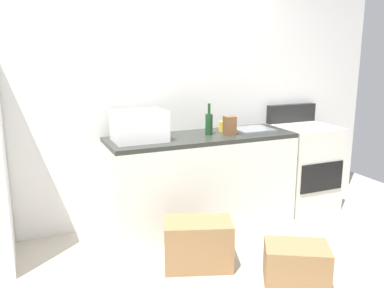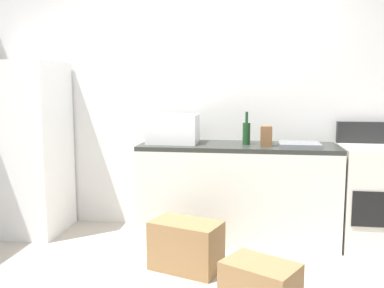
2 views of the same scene
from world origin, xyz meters
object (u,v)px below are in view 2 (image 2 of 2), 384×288
object	(u,v)px
refrigerator	(27,148)
knife_block	(266,136)
stove_oven	(374,195)
cardboard_box_large	(260,285)
microwave	(173,129)
coffee_mug	(268,138)
cardboard_box_medium	(186,246)
wine_bottle	(246,133)

from	to	relation	value
refrigerator	knife_block	size ratio (longest dim) A/B	9.24
stove_oven	cardboard_box_large	bearing A→B (deg)	-129.10
microwave	coffee_mug	distance (m)	0.89
stove_oven	cardboard_box_medium	world-z (taller)	stove_oven
refrigerator	microwave	world-z (taller)	refrigerator
microwave	wine_bottle	world-z (taller)	wine_bottle
refrigerator	microwave	distance (m)	1.46
refrigerator	wine_bottle	size ratio (longest dim) A/B	5.55
refrigerator	cardboard_box_large	xyz separation A→B (m)	(2.25, -1.20, -0.68)
refrigerator	microwave	size ratio (longest dim) A/B	3.62
wine_bottle	cardboard_box_medium	xyz separation A→B (m)	(-0.44, -0.74, -0.82)
refrigerator	knife_block	bearing A→B (deg)	-1.04
cardboard_box_large	cardboard_box_medium	size ratio (longest dim) A/B	0.87
stove_oven	coffee_mug	bearing A→B (deg)	174.66
coffee_mug	cardboard_box_large	size ratio (longest dim) A/B	0.22
microwave	knife_block	bearing A→B (deg)	-6.41
wine_bottle	cardboard_box_large	distance (m)	1.52
coffee_mug	cardboard_box_medium	bearing A→B (deg)	-127.51
wine_bottle	knife_block	world-z (taller)	wine_bottle
refrigerator	cardboard_box_large	world-z (taller)	refrigerator
cardboard_box_large	stove_oven	bearing A→B (deg)	50.90
microwave	stove_oven	bearing A→B (deg)	0.01
wine_bottle	coffee_mug	size ratio (longest dim) A/B	3.00
stove_oven	cardboard_box_large	size ratio (longest dim) A/B	2.38
coffee_mug	knife_block	world-z (taller)	knife_block
refrigerator	stove_oven	size ratio (longest dim) A/B	1.51
stove_oven	cardboard_box_large	world-z (taller)	stove_oven
refrigerator	cardboard_box_large	bearing A→B (deg)	-28.11
knife_block	cardboard_box_medium	xyz separation A→B (m)	(-0.62, -0.65, -0.80)
refrigerator	cardboard_box_medium	distance (m)	1.93
microwave	wine_bottle	distance (m)	0.68
microwave	coffee_mug	size ratio (longest dim) A/B	4.60
knife_block	cardboard_box_medium	distance (m)	1.20
microwave	cardboard_box_large	xyz separation A→B (m)	(0.81, -1.26, -0.88)
microwave	cardboard_box_medium	world-z (taller)	microwave
refrigerator	cardboard_box_large	distance (m)	2.64
coffee_mug	knife_block	bearing A→B (deg)	-96.82
refrigerator	coffee_mug	xyz separation A→B (m)	(2.32, 0.14, 0.12)
microwave	coffee_mug	bearing A→B (deg)	5.77
wine_bottle	stove_oven	bearing A→B (deg)	0.41
cardboard_box_large	coffee_mug	bearing A→B (deg)	86.84
cardboard_box_large	cardboard_box_medium	xyz separation A→B (m)	(-0.57, 0.51, 0.04)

